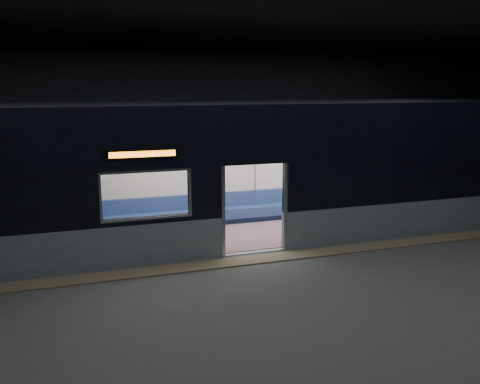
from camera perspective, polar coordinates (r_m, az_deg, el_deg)
station_floor at (r=10.77m, az=3.53°, el=-8.56°), size 24.00×14.00×0.01m
station_envelope at (r=10.09m, az=3.80°, el=11.35°), size 24.00×14.00×5.00m
tactile_strip at (r=11.24m, az=2.48°, el=-7.54°), size 22.80×0.50×0.03m
metro_car at (r=12.63m, az=-0.66°, el=3.21°), size 18.00×3.04×3.35m
passenger at (r=15.41m, az=12.82°, el=0.44°), size 0.41×0.66×1.30m
handbag at (r=15.25m, az=13.12°, el=-0.13°), size 0.26×0.23×0.12m
transit_map at (r=15.10m, az=9.35°, el=2.97°), size 0.91×0.03×0.59m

